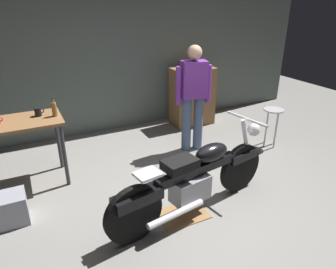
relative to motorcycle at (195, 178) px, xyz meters
The scene contains 11 objects.
ground_plane 0.47m from the motorcycle, 46.26° to the left, with size 12.00×12.00×0.00m, color gray.
back_wall 3.11m from the motorcycle, 88.03° to the left, with size 8.00×0.12×3.10m, color #56605B.
workbench 2.36m from the motorcycle, 140.15° to the left, with size 1.30×0.64×0.90m.
motorcycle is the anchor object (origin of this frame).
person_standing 1.71m from the motorcycle, 60.36° to the left, with size 0.56×0.28×1.67m.
shop_stool 2.27m from the motorcycle, 24.92° to the left, with size 0.32×0.32×0.64m.
wooden_dresser 2.78m from the motorcycle, 59.93° to the left, with size 0.80×0.47×1.10m.
drip_tray 0.47m from the motorcycle, behind, with size 0.56×0.40×0.01m, color olive.
storage_bin 2.10m from the motorcycle, 158.96° to the left, with size 0.44×0.32×0.34m, color gray.
mug_black_matte 2.17m from the motorcycle, 131.85° to the left, with size 0.12×0.08×0.11m.
bottle 1.99m from the motorcycle, 129.64° to the left, with size 0.06×0.06×0.24m.
Camera 1 is at (-1.68, -2.58, 2.28)m, focal length 32.84 mm.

